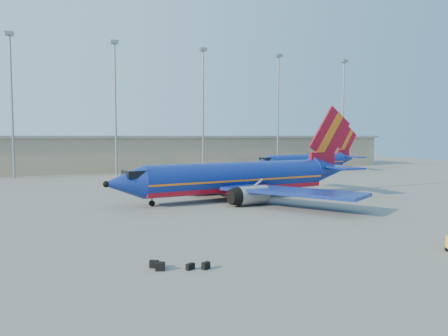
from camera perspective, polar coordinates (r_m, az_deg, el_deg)
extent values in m
plane|color=slate|center=(54.40, -0.69, -4.71)|extent=(220.00, 220.00, 0.00)
cube|color=gray|center=(112.01, -7.28, 1.90)|extent=(120.00, 15.00, 8.00)
cube|color=slate|center=(111.92, -7.30, 4.05)|extent=(122.00, 16.00, 0.60)
cylinder|color=gray|center=(95.97, -25.95, 7.11)|extent=(0.44, 0.44, 28.00)
cube|color=gray|center=(97.85, -26.23, 15.49)|extent=(1.60, 1.60, 0.70)
cylinder|color=gray|center=(97.10, -13.99, 7.37)|extent=(0.44, 0.44, 28.00)
cube|color=gray|center=(98.96, -14.14, 15.66)|extent=(1.60, 1.60, 0.70)
cylinder|color=gray|center=(102.21, -2.76, 7.32)|extent=(0.44, 0.44, 28.00)
cube|color=gray|center=(103.98, -2.79, 15.21)|extent=(1.60, 1.60, 0.70)
cylinder|color=gray|center=(110.75, 7.07, 7.05)|extent=(0.44, 0.44, 28.00)
cube|color=gray|center=(112.38, 7.13, 14.35)|extent=(1.60, 1.60, 0.70)
cylinder|color=gray|center=(122.00, 15.27, 6.67)|extent=(0.44, 0.44, 28.00)
cube|color=gray|center=(123.48, 15.41, 13.31)|extent=(1.60, 1.60, 0.70)
cylinder|color=navy|center=(58.32, 1.68, -1.19)|extent=(26.50, 7.19, 4.04)
cube|color=#A90D1D|center=(58.43, 1.68, -2.20)|extent=(26.41, 6.43, 1.42)
cube|color=orange|center=(58.35, 1.68, -1.45)|extent=(26.51, 7.23, 0.24)
cone|color=navy|center=(51.95, -12.93, -1.95)|extent=(5.04, 4.57, 4.04)
cube|color=black|center=(52.28, -11.46, -0.75)|extent=(2.95, 3.14, 0.87)
cone|color=navy|center=(68.01, 13.18, -0.21)|extent=(6.13, 4.70, 4.04)
cube|color=#A90D1D|center=(67.32, 12.66, 1.02)|extent=(4.62, 1.15, 2.40)
cube|color=#A90D1D|center=(68.27, 13.66, 4.25)|extent=(8.00, 1.32, 8.71)
cube|color=orange|center=(68.12, 13.53, 4.25)|extent=(5.35, 1.10, 6.83)
cube|color=navy|center=(70.42, 10.87, 0.47)|extent=(5.37, 7.67, 0.24)
cube|color=navy|center=(65.01, 15.15, 0.09)|extent=(3.88, 7.25, 0.24)
cube|color=navy|center=(67.51, -1.43, -1.29)|extent=(10.18, 17.78, 0.38)
cube|color=navy|center=(51.57, 8.87, -3.04)|extent=(13.39, 17.32, 0.38)
cube|color=#A90D1D|center=(58.77, 2.13, -2.59)|extent=(7.02, 5.02, 1.09)
cylinder|color=gray|center=(62.75, -2.07, -2.36)|extent=(4.18, 2.75, 2.29)
cylinder|color=gray|center=(53.06, 3.70, -3.57)|extent=(4.18, 2.75, 2.29)
cylinder|color=gray|center=(53.32, -9.40, -4.29)|extent=(0.29, 0.29, 1.20)
cylinder|color=black|center=(53.36, -9.40, -4.56)|extent=(0.73, 0.36, 0.70)
cylinder|color=black|center=(61.85, 1.58, -3.20)|extent=(0.98, 0.71, 0.92)
cylinder|color=black|center=(57.14, 4.58, -3.82)|extent=(0.98, 0.71, 0.92)
cylinder|color=navy|center=(104.10, 10.63, 0.86)|extent=(22.40, 7.26, 3.41)
cube|color=#A90D1D|center=(104.15, 10.62, 0.38)|extent=(22.28, 6.63, 1.20)
cube|color=orange|center=(104.11, 10.62, 0.73)|extent=(22.40, 7.30, 0.20)
cone|color=navy|center=(95.56, 4.99, 0.62)|extent=(4.42, 4.04, 3.41)
cube|color=black|center=(96.26, 5.55, 1.17)|extent=(2.60, 2.75, 0.74)
cone|color=navy|center=(113.82, 15.53, 1.22)|extent=(5.32, 4.21, 3.41)
cube|color=#A90D1D|center=(113.21, 15.29, 1.84)|extent=(3.90, 1.18, 2.03)
cube|color=#A90D1D|center=(114.10, 15.75, 3.47)|extent=(6.72, 1.48, 7.36)
cube|color=orange|center=(113.96, 15.69, 3.47)|extent=(4.50, 1.18, 5.77)
cube|color=navy|center=(115.61, 14.24, 1.54)|extent=(4.79, 6.51, 0.20)
cube|color=navy|center=(111.47, 16.62, 1.40)|extent=(2.96, 5.99, 0.20)
cylinder|color=black|center=(104.24, 10.61, -0.28)|extent=(0.75, 0.75, 0.83)
cylinder|color=black|center=(36.33, 27.14, -9.26)|extent=(0.53, 0.31, 0.50)
cube|color=black|center=(28.27, -8.33, -12.62)|extent=(0.69, 0.57, 0.51)
cube|color=black|center=(28.27, -4.43, -12.71)|extent=(0.65, 0.51, 0.40)
cube|color=black|center=(28.31, -2.39, -12.62)|extent=(0.62, 0.52, 0.45)
cube|color=black|center=(28.88, -9.12, -12.28)|extent=(0.63, 0.55, 0.50)
cube|color=black|center=(28.84, -8.39, -12.43)|extent=(0.72, 0.65, 0.37)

